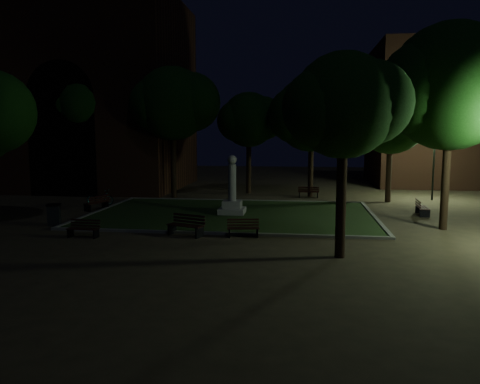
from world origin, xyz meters
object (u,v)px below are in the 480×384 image
at_px(bench_left_side, 97,203).
at_px(trash_bin, 54,215).
at_px(monument, 232,198).
at_px(bench_near_left, 186,226).
at_px(bench_west_near, 84,229).
at_px(bench_near_right, 243,228).
at_px(bench_right_side, 421,208).
at_px(bench_far_side, 308,192).
at_px(bicycle, 100,197).

distance_m(bench_left_side, trash_bin, 4.62).
height_order(monument, bench_near_left, monument).
bearing_deg(bench_west_near, bench_near_right, 10.98).
distance_m(monument, bench_near_left, 5.61).
bearing_deg(bench_near_left, monument, 98.66).
distance_m(bench_near_left, bench_right_side, 13.27).
bearing_deg(bench_near_right, bench_far_side, 67.03).
bearing_deg(bench_left_side, bench_far_side, 142.17).
xyz_separation_m(bench_right_side, trash_bin, (-18.43, -5.24, 0.14)).
bearing_deg(bench_far_side, bench_left_side, 28.81).
distance_m(bench_west_near, bench_far_side, 16.93).
height_order(bench_right_side, bench_far_side, bench_right_side).
distance_m(bench_far_side, trash_bin, 16.94).
xyz_separation_m(monument, bench_far_side, (4.26, 7.47, -0.59)).
height_order(bench_near_right, bicycle, bicycle).
relative_size(bench_left_side, bench_far_side, 1.13).
relative_size(bench_near_right, bicycle, 0.82).
distance_m(bench_west_near, bench_left_side, 7.34).
bearing_deg(bench_west_near, bicycle, 112.44).
bearing_deg(monument, bench_near_left, -102.65).
distance_m(bench_near_right, trash_bin, 9.51).
bearing_deg(trash_bin, bench_left_side, 88.61).
distance_m(monument, trash_bin, 9.12).
distance_m(bench_near_right, bench_west_near, 6.88).
distance_m(bench_left_side, bench_right_side, 18.33).
xyz_separation_m(bench_far_side, trash_bin, (-12.42, -11.53, 0.16)).
xyz_separation_m(bench_right_side, bicycle, (-19.04, 1.41, 0.07)).
height_order(monument, bicycle, monument).
xyz_separation_m(bench_near_left, bench_west_near, (-4.31, -0.89, -0.08)).
bearing_deg(bench_west_near, trash_bin, 141.47).
distance_m(bench_near_right, bench_far_side, 13.15).
bearing_deg(bench_far_side, monument, 59.80).
bearing_deg(bench_near_left, bench_west_near, -147.02).
relative_size(bench_west_near, bench_left_side, 0.86).
bearing_deg(bench_right_side, bench_far_side, 47.36).
bearing_deg(monument, bench_right_side, 6.56).
xyz_separation_m(bench_west_near, bench_left_side, (-2.51, 6.90, 0.04)).
relative_size(bench_near_left, bench_near_right, 1.22).
bearing_deg(monument, bench_west_near, -131.13).
bearing_deg(monument, bench_near_right, -76.63).
bearing_deg(bench_far_side, bench_near_right, 76.34).
relative_size(bench_west_near, bicycle, 0.79).
height_order(bench_near_left, bicycle, bicycle).
bearing_deg(bench_right_side, bench_near_right, 129.52).
bearing_deg(bench_far_side, bench_west_near, 54.14).
relative_size(monument, bench_right_side, 2.05).
height_order(bench_left_side, bench_right_side, bench_left_side).
distance_m(bench_near_left, bicycle, 11.02).
bearing_deg(bench_near_left, bench_far_side, 88.31).
height_order(monument, bench_far_side, monument).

